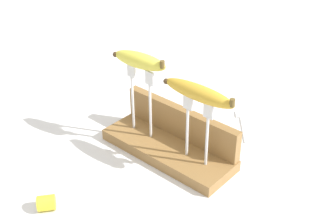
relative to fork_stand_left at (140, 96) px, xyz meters
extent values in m
plane|color=silver|center=(0.09, 0.00, -0.14)|extent=(3.00, 3.00, 0.00)
cube|color=olive|center=(0.09, 0.00, -0.13)|extent=(0.36, 0.13, 0.03)
cube|color=olive|center=(0.09, 0.06, -0.07)|extent=(0.35, 0.02, 0.09)
cylinder|color=silver|center=(-0.03, 0.00, -0.04)|extent=(0.01, 0.01, 0.16)
cube|color=silver|center=(-0.03, 0.00, 0.06)|extent=(0.03, 0.00, 0.04)
cylinder|color=silver|center=(0.03, 0.00, -0.04)|extent=(0.01, 0.01, 0.16)
cube|color=silver|center=(0.03, 0.00, 0.06)|extent=(0.03, 0.00, 0.04)
cylinder|color=silver|center=(0.15, 0.00, -0.05)|extent=(0.01, 0.01, 0.13)
cube|color=silver|center=(0.15, 0.00, 0.04)|extent=(0.03, 0.00, 0.04)
cylinder|color=silver|center=(0.21, 0.00, -0.05)|extent=(0.01, 0.01, 0.13)
cube|color=silver|center=(0.21, 0.00, 0.04)|extent=(0.03, 0.00, 0.04)
ellipsoid|color=#DBD147|center=(0.00, 0.00, 0.10)|extent=(0.15, 0.06, 0.04)
cylinder|color=brown|center=(0.07, 0.01, 0.11)|extent=(0.01, 0.01, 0.02)
sphere|color=#3F2D19|center=(-0.07, -0.01, 0.10)|extent=(0.01, 0.01, 0.01)
ellipsoid|color=gold|center=(0.18, 0.00, 0.07)|extent=(0.19, 0.04, 0.04)
cylinder|color=brown|center=(0.27, 0.00, 0.08)|extent=(0.01, 0.01, 0.02)
sphere|color=#3F2D19|center=(0.09, 0.00, 0.07)|extent=(0.01, 0.01, 0.01)
cylinder|color=silver|center=(0.18, 0.23, -0.14)|extent=(0.09, 0.10, 0.01)
cube|color=silver|center=(0.13, 0.29, -0.14)|extent=(0.04, 0.04, 0.01)
cylinder|color=yellow|center=(0.02, -0.33, -0.13)|extent=(0.05, 0.05, 0.04)
cylinder|color=beige|center=(0.01, -0.34, -0.13)|extent=(0.03, 0.02, 0.03)
camera|label=1|loc=(0.72, -0.72, 0.58)|focal=49.05mm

